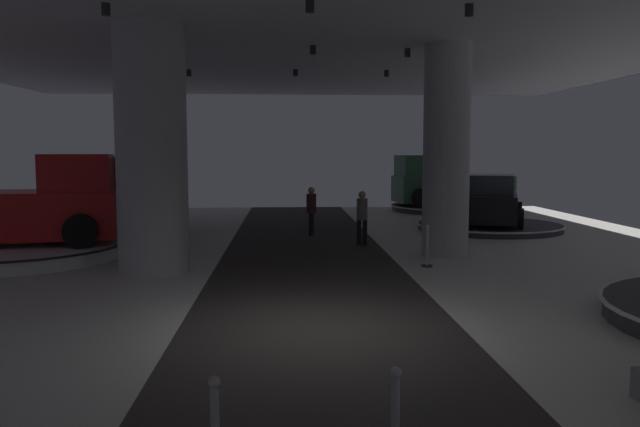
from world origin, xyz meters
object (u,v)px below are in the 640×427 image
display_platform_far_left (104,226)px  visitor_walking_far (362,215)px  pickup_truck_deep_right (446,185)px  display_platform_mid_left (10,250)px  display_platform_deep_right (452,207)px  column_right (446,151)px  pickup_truck_far_left (107,196)px  pickup_truck_mid_left (22,208)px  display_car_far_right (490,202)px  column_left (152,151)px  visitor_walking_near (311,208)px  display_platform_far_right (489,226)px

display_platform_far_left → visitor_walking_far: bearing=-24.6°
display_platform_far_left → pickup_truck_deep_right: 15.39m
display_platform_mid_left → display_platform_deep_right: 19.49m
column_right → pickup_truck_far_left: column_right is taller
display_platform_far_left → pickup_truck_mid_left: 5.77m
display_car_far_right → pickup_truck_deep_right: 7.44m
pickup_truck_mid_left → display_platform_deep_right: bearing=41.0°
column_left → display_platform_far_left: 8.91m
display_car_far_right → pickup_truck_deep_right: size_ratio=0.83×
column_right → visitor_walking_far: (-1.98, 1.88, -1.84)m
column_right → pickup_truck_deep_right: (3.22, 12.70, -1.54)m
visitor_walking_near → pickup_truck_deep_right: bearing=52.4°
display_car_far_right → display_platform_mid_left: bearing=-159.9°
display_platform_deep_right → pickup_truck_deep_right: pickup_truck_deep_right is taller
pickup_truck_mid_left → pickup_truck_deep_right: (14.19, 12.56, -0.10)m
display_car_far_right → visitor_walking_far: 5.94m
display_platform_far_right → pickup_truck_mid_left: pickup_truck_mid_left is taller
column_right → display_platform_deep_right: bearing=74.5°
column_right → visitor_walking_near: size_ratio=3.46×
display_platform_mid_left → visitor_walking_near: bearing=27.1°
column_left → column_right: (7.19, 2.08, 0.00)m
pickup_truck_far_left → visitor_walking_far: size_ratio=3.39×
visitor_walking_far → display_platform_far_left: bearing=155.4°
display_platform_deep_right → pickup_truck_deep_right: bearing=-174.1°
display_platform_far_right → display_platform_deep_right: size_ratio=0.89×
column_right → pickup_truck_mid_left: (-10.97, 0.15, -1.45)m
column_left → display_platform_far_right: column_left is taller
column_right → pickup_truck_far_left: 11.78m
visitor_walking_near → column_right: bearing=-50.9°
display_platform_far_right → pickup_truck_deep_right: (0.31, 7.40, 1.07)m
display_platform_mid_left → pickup_truck_deep_right: bearing=41.0°
pickup_truck_mid_left → display_platform_deep_right: size_ratio=0.99×
column_left → pickup_truck_far_left: bearing=112.1°
display_platform_mid_left → pickup_truck_mid_left: bearing=10.9°
display_car_far_right → display_platform_deep_right: (0.64, 7.47, -0.85)m
display_car_far_right → visitor_walking_near: 6.37m
pickup_truck_far_left → display_platform_mid_left: bearing=-100.4°
display_platform_far_right → display_platform_mid_left: (-14.19, -5.22, 0.07)m
column_right → display_platform_far_left: column_right is taller
display_platform_deep_right → display_platform_far_right: bearing=-94.8°
column_left → display_platform_deep_right: 18.48m
display_platform_far_right → pickup_truck_deep_right: size_ratio=0.92×
pickup_truck_far_left → display_platform_mid_left: pickup_truck_far_left is taller
display_platform_mid_left → visitor_walking_far: 9.50m
display_platform_far_left → column_right: bearing=-28.9°
column_right → column_left: bearing=-163.9°
column_left → pickup_truck_mid_left: bearing=149.5°
pickup_truck_far_left → display_car_far_right: bearing=-1.2°
pickup_truck_far_left → display_platform_far_right: 13.23m
display_platform_far_right → display_car_far_right: bearing=-109.4°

